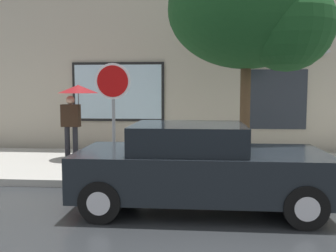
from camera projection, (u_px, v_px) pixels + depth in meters
name	position (u px, v px, depth m)	size (l,w,h in m)	color
ground_plane	(230.00, 207.00, 6.27)	(60.00, 60.00, 0.00)	#282B2D
sidewalk	(221.00, 167.00, 9.24)	(20.00, 4.00, 0.15)	#A3A099
building_facade	(217.00, 41.00, 11.39)	(20.00, 0.67, 7.00)	#B2A893
parked_car	(198.00, 166.00, 6.21)	(4.07, 1.93, 1.41)	black
pedestrian_with_umbrella	(76.00, 99.00, 9.90)	(1.07, 1.07, 1.97)	black
street_tree	(255.00, 12.00, 8.01)	(3.47, 2.95, 4.90)	#4C3823
stop_sign	(113.00, 97.00, 7.81)	(0.76, 0.10, 2.39)	gray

